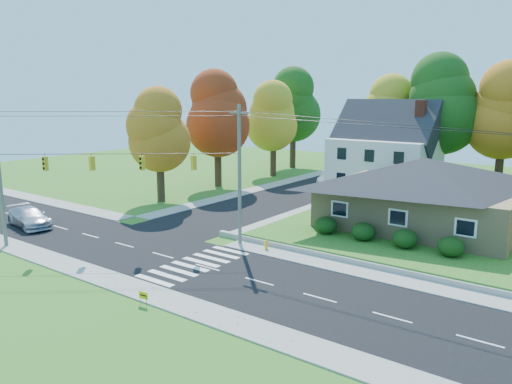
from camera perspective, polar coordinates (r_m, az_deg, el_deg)
ground at (r=31.69m, az=-5.58°, el=-8.61°), size 120.00×120.00×0.00m
road_main at (r=31.68m, az=-5.58°, el=-8.59°), size 90.00×8.00×0.02m
road_cross at (r=56.68m, az=6.03°, el=0.22°), size 8.00×44.00×0.02m
sidewalk_north at (r=35.34m, az=-0.13°, el=-6.38°), size 90.00×2.00×0.08m
sidewalk_south at (r=28.42m, az=-12.46°, el=-11.12°), size 90.00×2.00×0.08m
lawn at (r=44.88m, az=26.35°, el=-3.48°), size 30.00×30.00×0.50m
ranch_house at (r=40.62m, az=18.50°, el=0.04°), size 14.60×10.60×5.40m
colonial_house at (r=54.28m, az=14.57°, el=4.33°), size 10.40×8.40×9.60m
hedge_row at (r=35.57m, az=14.39°, el=-4.78°), size 10.70×1.70×1.27m
traffic_infrastructure at (r=31.44m, az=-4.31°, el=0.98°), size 38.10×10.66×10.00m
tree_lot_0 at (r=60.31m, az=15.09°, el=8.50°), size 6.72×6.72×12.51m
tree_lot_1 at (r=57.38m, az=20.43°, el=9.38°), size 7.84×7.84×14.60m
tree_lot_2 at (r=57.00m, az=26.52°, el=8.25°), size 7.28×7.28×13.56m
tree_west_0 at (r=50.48m, az=-11.05°, el=6.93°), size 6.16×6.16×11.47m
tree_west_1 at (r=58.29m, az=-4.45°, el=8.92°), size 7.28×7.28×13.56m
tree_west_2 at (r=65.63m, az=2.01°, el=8.62°), size 6.72×6.72×12.51m
tree_west_3 at (r=73.37m, az=4.30°, el=9.88°), size 7.84×7.84×14.60m
silver_sedan at (r=44.73m, az=-24.49°, el=-2.65°), size 5.65×3.09×1.55m
white_car at (r=61.33m, az=8.16°, el=1.62°), size 1.99×4.08×1.29m
fire_hydrant at (r=34.88m, az=1.18°, el=-6.08°), size 0.42×0.33×0.74m
yard_sign at (r=26.74m, az=-12.75°, el=-11.48°), size 0.58×0.09×0.73m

